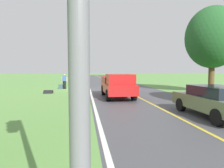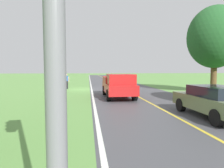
# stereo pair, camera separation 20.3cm
# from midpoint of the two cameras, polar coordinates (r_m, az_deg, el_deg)

# --- Properties ---
(ground_plane) EXTENTS (200.00, 200.00, 0.00)m
(ground_plane) POSITION_cam_midpoint_polar(r_m,az_deg,el_deg) (22.13, -8.48, -1.49)
(ground_plane) COLOR #609347
(road_surface) EXTENTS (7.54, 120.00, 0.00)m
(road_surface) POSITION_cam_midpoint_polar(r_m,az_deg,el_deg) (22.49, 3.58, -1.36)
(road_surface) COLOR #47474C
(road_surface) RESTS_ON ground
(lane_edge_line) EXTENTS (0.16, 117.60, 0.00)m
(lane_edge_line) POSITION_cam_midpoint_polar(r_m,az_deg,el_deg) (22.12, -5.61, -1.45)
(lane_edge_line) COLOR silver
(lane_edge_line) RESTS_ON ground
(lane_centre_line) EXTENTS (0.14, 117.60, 0.00)m
(lane_centre_line) POSITION_cam_midpoint_polar(r_m,az_deg,el_deg) (22.49, 3.58, -1.35)
(lane_centre_line) COLOR gold
(lane_centre_line) RESTS_ON ground
(hitchhiker_walking) EXTENTS (0.62, 0.52, 1.75)m
(hitchhiker_walking) POSITION_cam_midpoint_polar(r_m,az_deg,el_deg) (22.86, -12.67, 1.09)
(hitchhiker_walking) COLOR black
(hitchhiker_walking) RESTS_ON ground
(suitcase_carried) EXTENTS (0.47, 0.22, 0.51)m
(suitcase_carried) POSITION_cam_midpoint_polar(r_m,az_deg,el_deg) (22.89, -13.71, -0.73)
(suitcase_carried) COLOR #384C56
(suitcase_carried) RESTS_ON ground
(pickup_truck_passing) EXTENTS (2.12, 5.41, 1.82)m
(pickup_truck_passing) POSITION_cam_midpoint_polar(r_m,az_deg,el_deg) (15.08, 2.28, -0.35)
(pickup_truck_passing) COLOR #B21919
(pickup_truck_passing) RESTS_ON ground
(tree_far_side_near) EXTENTS (4.92, 4.92, 7.94)m
(tree_far_side_near) POSITION_cam_midpoint_polar(r_m,az_deg,el_deg) (20.97, 27.63, 11.74)
(tree_far_side_near) COLOR brown
(tree_far_side_near) RESTS_ON ground
(sedan_mid_oncoming) EXTENTS (2.01, 4.44, 1.41)m
(sedan_mid_oncoming) POSITION_cam_midpoint_polar(r_m,az_deg,el_deg) (10.09, 27.76, -4.22)
(sedan_mid_oncoming) COLOR #66754C
(sedan_mid_oncoming) RESTS_ON ground
(drainage_culvert) EXTENTS (0.80, 0.60, 0.60)m
(drainage_culvert) POSITION_cam_midpoint_polar(r_m,az_deg,el_deg) (19.00, -17.01, -2.54)
(drainage_culvert) COLOR black
(drainage_culvert) RESTS_ON ground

